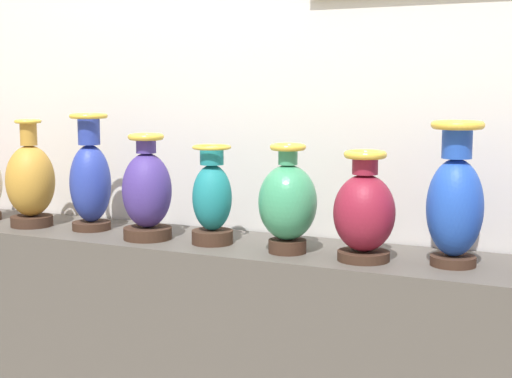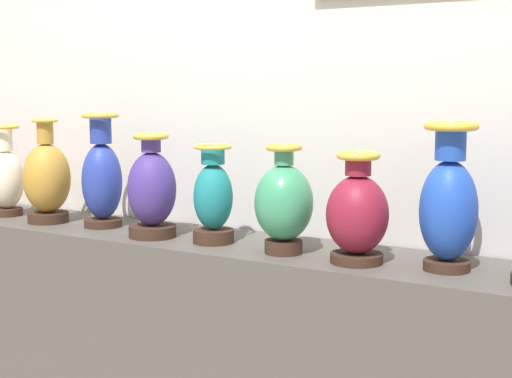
# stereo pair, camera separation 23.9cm
# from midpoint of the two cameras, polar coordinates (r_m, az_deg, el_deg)

# --- Properties ---
(display_shelf) EXTENTS (3.22, 0.40, 0.88)m
(display_shelf) POSITION_cam_midpoint_polar(r_m,az_deg,el_deg) (2.55, -2.77, -13.95)
(display_shelf) COLOR #4C4742
(display_shelf) RESTS_ON ground_plane
(back_wall) EXTENTS (4.88, 0.14, 2.90)m
(back_wall) POSITION_cam_midpoint_polar(r_m,az_deg,el_deg) (2.60, 0.15, 9.47)
(back_wall) COLOR silver
(back_wall) RESTS_ON ground_plane
(vase_ochre) EXTENTS (0.17, 0.17, 0.38)m
(vase_ochre) POSITION_cam_midpoint_polar(r_m,az_deg,el_deg) (2.88, -18.88, 0.47)
(vase_ochre) COLOR #382319
(vase_ochre) RESTS_ON display_shelf
(vase_cobalt) EXTENTS (0.14, 0.14, 0.41)m
(vase_cobalt) POSITION_cam_midpoint_polar(r_m,az_deg,el_deg) (2.74, -14.80, 0.69)
(vase_cobalt) COLOR #382319
(vase_cobalt) RESTS_ON display_shelf
(vase_indigo) EXTENTS (0.16, 0.16, 0.35)m
(vase_indigo) POSITION_cam_midpoint_polar(r_m,az_deg,el_deg) (2.53, -10.88, -0.28)
(vase_indigo) COLOR #382319
(vase_indigo) RESTS_ON display_shelf
(vase_teal) EXTENTS (0.13, 0.13, 0.32)m
(vase_teal) POSITION_cam_midpoint_polar(r_m,az_deg,el_deg) (2.43, -6.14, -0.79)
(vase_teal) COLOR #382319
(vase_teal) RESTS_ON display_shelf
(vase_jade) EXTENTS (0.18, 0.18, 0.33)m
(vase_jade) POSITION_cam_midpoint_polar(r_m,az_deg,el_deg) (2.28, -0.61, -1.06)
(vase_jade) COLOR #382319
(vase_jade) RESTS_ON display_shelf
(vase_burgundy) EXTENTS (0.18, 0.18, 0.32)m
(vase_burgundy) POSITION_cam_midpoint_polar(r_m,az_deg,el_deg) (2.19, 5.04, -1.76)
(vase_burgundy) COLOR #382319
(vase_burgundy) RESTS_ON display_shelf
(vase_sapphire) EXTENTS (0.16, 0.16, 0.41)m
(vase_sapphire) POSITION_cam_midpoint_polar(r_m,az_deg,el_deg) (2.15, 11.67, -0.89)
(vase_sapphire) COLOR #382319
(vase_sapphire) RESTS_ON display_shelf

